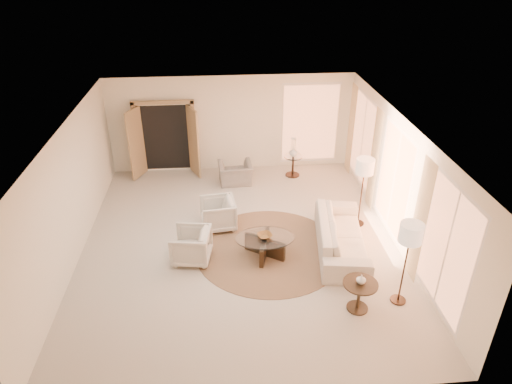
{
  "coord_description": "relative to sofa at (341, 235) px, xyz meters",
  "views": [
    {
      "loc": [
        -0.37,
        -8.49,
        6.01
      ],
      "look_at": [
        0.4,
        0.4,
        1.1
      ],
      "focal_mm": 32.0,
      "sensor_mm": 36.0,
      "label": 1
    }
  ],
  "objects": [
    {
      "name": "accent_chair",
      "position": [
        -2.16,
        3.4,
        0.03
      ],
      "size": [
        0.96,
        0.66,
        0.8
      ],
      "primitive_type": "imported",
      "rotation": [
        0.0,
        0.0,
        3.22
      ],
      "color": "gray",
      "rests_on": "room"
    },
    {
      "name": "floor_lamp_near",
      "position": [
        0.69,
        1.0,
        1.1
      ],
      "size": [
        0.42,
        0.42,
        1.72
      ],
      "rotation": [
        0.0,
        0.0,
        -0.39
      ],
      "color": "black",
      "rests_on": "room"
    },
    {
      "name": "area_rug",
      "position": [
        -1.57,
        0.13,
        -0.37
      ],
      "size": [
        4.15,
        4.15,
        0.01
      ],
      "primitive_type": "cylinder",
      "rotation": [
        0.0,
        0.0,
        -0.33
      ],
      "color": "#452E1E",
      "rests_on": "room"
    },
    {
      "name": "room",
      "position": [
        -2.21,
        0.41,
        1.03
      ],
      "size": [
        7.04,
        8.04,
        2.83
      ],
      "color": "beige",
      "rests_on": "ground"
    },
    {
      "name": "floor_lamp_far",
      "position": [
        0.69,
        -1.72,
        1.1
      ],
      "size": [
        0.42,
        0.42,
        1.73
      ],
      "rotation": [
        0.0,
        0.0,
        0.31
      ],
      "color": "black",
      "rests_on": "room"
    },
    {
      "name": "side_table",
      "position": [
        -0.48,
        3.72,
        0.0
      ],
      "size": [
        0.53,
        0.53,
        0.62
      ],
      "rotation": [
        0.0,
        0.0,
        -0.25
      ],
      "color": "black",
      "rests_on": "room"
    },
    {
      "name": "coffee_table",
      "position": [
        -1.69,
        -0.06,
        -0.08
      ],
      "size": [
        1.65,
        1.65,
        0.47
      ],
      "rotation": [
        0.0,
        0.0,
        0.36
      ],
      "color": "black",
      "rests_on": "room"
    },
    {
      "name": "armchair_right",
      "position": [
        -3.26,
        -0.08,
        0.03
      ],
      "size": [
        0.84,
        0.88,
        0.8
      ],
      "primitive_type": "imported",
      "rotation": [
        0.0,
        0.0,
        -1.73
      ],
      "color": "beige",
      "rests_on": "room"
    },
    {
      "name": "sofa",
      "position": [
        0.0,
        0.0,
        0.0
      ],
      "size": [
        1.34,
        2.66,
        0.74
      ],
      "primitive_type": "imported",
      "rotation": [
        0.0,
        0.0,
        1.43
      ],
      "color": "beige",
      "rests_on": "room"
    },
    {
      "name": "side_vase",
      "position": [
        -0.48,
        3.72,
        0.38
      ],
      "size": [
        0.3,
        0.3,
        0.27
      ],
      "primitive_type": "imported",
      "rotation": [
        0.0,
        0.0,
        0.18
      ],
      "color": "white",
      "rests_on": "side_table"
    },
    {
      "name": "windows_right",
      "position": [
        1.24,
        0.51,
        0.98
      ],
      "size": [
        0.1,
        6.4,
        2.4
      ],
      "primitive_type": null,
      "color": "#FF9B66",
      "rests_on": "room"
    },
    {
      "name": "end_table",
      "position": [
        -0.14,
        -1.86,
        0.04
      ],
      "size": [
        0.64,
        0.64,
        0.6
      ],
      "rotation": [
        0.0,
        0.0,
        0.1
      ],
      "color": "black",
      "rests_on": "room"
    },
    {
      "name": "bowl",
      "position": [
        -1.69,
        -0.06,
        0.14
      ],
      "size": [
        0.39,
        0.39,
        0.08
      ],
      "primitive_type": "imported",
      "rotation": [
        0.0,
        0.0,
        0.3
      ],
      "color": "brown",
      "rests_on": "coffee_table"
    },
    {
      "name": "french_doors",
      "position": [
        -4.11,
        4.23,
        0.7
      ],
      "size": [
        1.95,
        0.66,
        2.16
      ],
      "color": "#A3855A",
      "rests_on": "room"
    },
    {
      "name": "window_back_corner",
      "position": [
        0.09,
        4.36,
        0.98
      ],
      "size": [
        1.7,
        0.1,
        2.4
      ],
      "primitive_type": null,
      "color": "#FF9B66",
      "rests_on": "room"
    },
    {
      "name": "end_vase",
      "position": [
        -0.14,
        -1.86,
        0.32
      ],
      "size": [
        0.18,
        0.18,
        0.18
      ],
      "primitive_type": "imported",
      "rotation": [
        0.0,
        0.0,
        0.03
      ],
      "color": "white",
      "rests_on": "end_table"
    },
    {
      "name": "curtains_right",
      "position": [
        1.19,
        1.41,
        0.93
      ],
      "size": [
        0.06,
        5.2,
        2.6
      ],
      "primitive_type": null,
      "color": "#D4BC8C",
      "rests_on": "room"
    },
    {
      "name": "armchair_left",
      "position": [
        -2.68,
        1.16,
        0.03
      ],
      "size": [
        0.82,
        0.86,
        0.8
      ],
      "primitive_type": "imported",
      "rotation": [
        0.0,
        0.0,
        -1.45
      ],
      "color": "beige",
      "rests_on": "room"
    }
  ]
}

